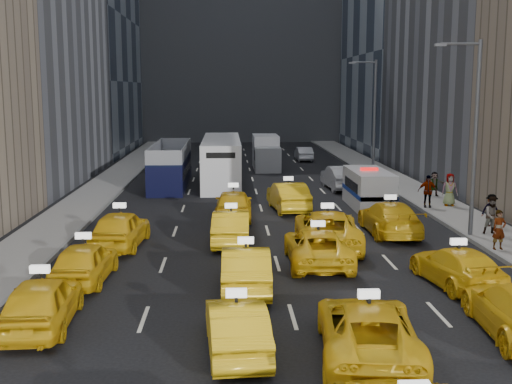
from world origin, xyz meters
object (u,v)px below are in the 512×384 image
Objects in this scene: double_decker at (171,165)px; box_truck at (266,153)px; nypd_van at (369,189)px; pedestrian_0 at (499,230)px; city_bus at (221,161)px.

box_truck is at bearing 46.03° from double_decker.
pedestrian_0 is at bearing -73.97° from nypd_van.
box_truck is (3.77, 8.26, -0.22)m from city_bus.
double_decker is 24.79m from pedestrian_0.
double_decker is at bearing 143.55° from nypd_van.
city_bus is at bearing -118.14° from box_truck.
double_decker is 3.82m from city_bus.
nypd_van is at bearing 97.08° from pedestrian_0.
pedestrian_0 is (3.17, -10.63, -0.06)m from nypd_van.
box_truck is 30.11m from pedestrian_0.
double_decker is at bearing 118.78° from pedestrian_0.
nypd_van is at bearing -78.84° from box_truck.
city_bus is at bearing 110.05° from pedestrian_0.
box_truck reaches higher than pedestrian_0.
double_decker reaches higher than box_truck.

